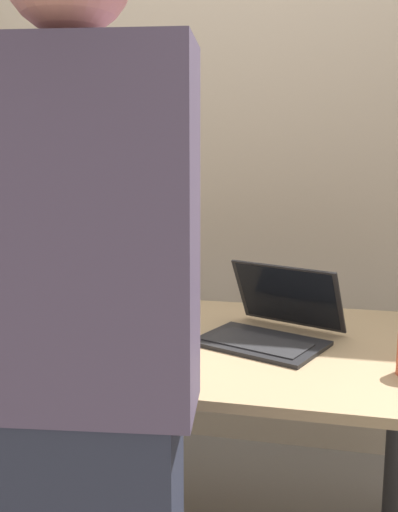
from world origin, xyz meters
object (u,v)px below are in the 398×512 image
at_px(laptop, 271,324).
at_px(beer_bottle_amber, 13,290).
at_px(person_figure, 82,372).
at_px(beer_bottle_dark, 21,281).

relative_size(laptop, beer_bottle_amber, 1.49).
bearing_deg(person_figure, laptop, 69.79).
relative_size(beer_bottle_dark, beer_bottle_amber, 1.05).
height_order(beer_bottle_dark, person_figure, person_figure).
relative_size(laptop, person_figure, 0.26).
bearing_deg(beer_bottle_dark, person_figure, -54.01).
xyz_separation_m(laptop, beer_bottle_amber, (-0.83, -0.03, 0.06)).
height_order(laptop, beer_bottle_dark, beer_bottle_dark).
distance_m(beer_bottle_dark, person_figure, 0.97).
bearing_deg(beer_bottle_amber, laptop, 2.06).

